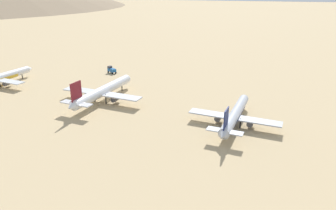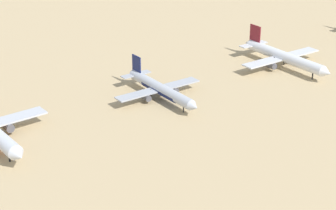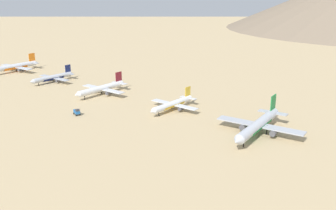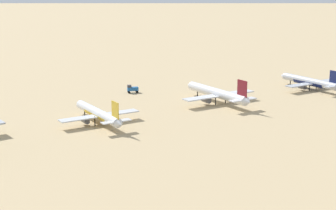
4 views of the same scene
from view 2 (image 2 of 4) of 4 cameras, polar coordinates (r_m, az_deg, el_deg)
name	(u,v)px [view 2 (image 2 of 4)]	position (r m, az deg, el deg)	size (l,w,h in m)	color
ground_plane	(283,68)	(235.31, 11.00, 3.53)	(1800.00, 1800.00, 0.00)	tan
parked_jet_1	(160,89)	(200.86, -0.76, 1.57)	(39.85, 32.50, 11.49)	#B2B7C1
parked_jet_2	(284,57)	(234.09, 11.04, 4.56)	(45.21, 36.89, 13.04)	silver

